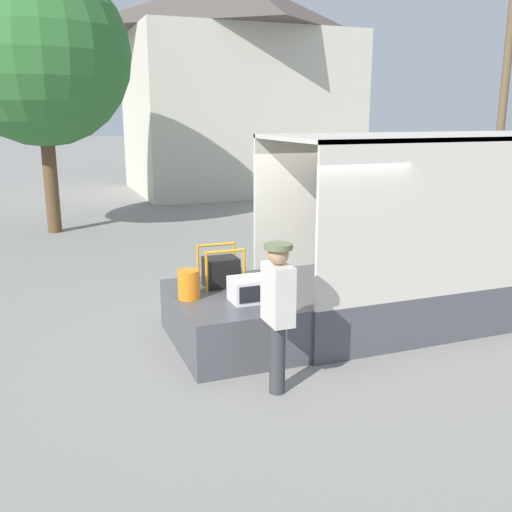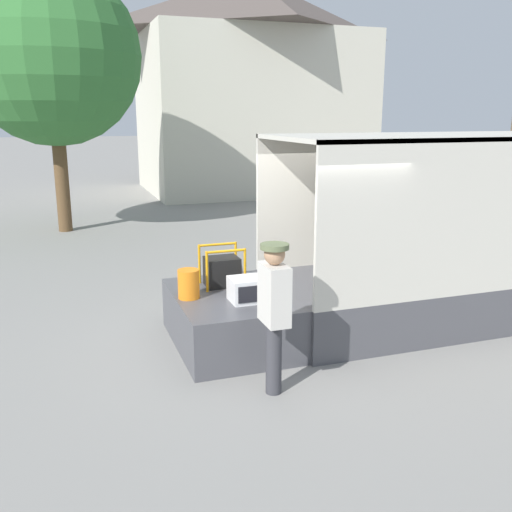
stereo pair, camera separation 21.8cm
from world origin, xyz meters
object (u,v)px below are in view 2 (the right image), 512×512
object	(u,v)px
street_tree	(52,56)
microwave	(248,289)
orange_bucket	(189,284)
portable_generator	(223,271)
worker_person	(274,303)

from	to	relation	value
street_tree	microwave	bearing A→B (deg)	-77.18
orange_bucket	portable_generator	bearing A→B (deg)	34.37
microwave	orange_bucket	bearing A→B (deg)	152.00
orange_bucket	street_tree	size ratio (longest dim) A/B	0.06
orange_bucket	worker_person	distance (m)	1.67
microwave	worker_person	xyz separation A→B (m)	(-0.09, -1.17, 0.20)
portable_generator	worker_person	distance (m)	1.95
microwave	portable_generator	distance (m)	0.78
microwave	street_tree	world-z (taller)	street_tree
orange_bucket	worker_person	xyz separation A→B (m)	(0.61, -1.54, 0.16)
orange_bucket	street_tree	xyz separation A→B (m)	(-1.43, 8.97, 3.59)
portable_generator	orange_bucket	xyz separation A→B (m)	(-0.58, -0.40, -0.02)
microwave	worker_person	distance (m)	1.19
orange_bucket	worker_person	bearing A→B (deg)	-68.33
worker_person	street_tree	world-z (taller)	street_tree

